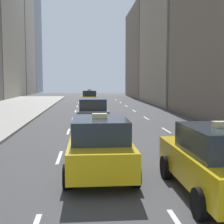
% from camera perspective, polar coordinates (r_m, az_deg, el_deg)
% --- Properties ---
extents(lane_markings, '(5.72, 56.00, 0.01)m').
position_cam_1_polar(lane_markings, '(20.72, 0.25, -2.17)').
color(lane_markings, white).
rests_on(lane_markings, ground).
extents(taxi_lead, '(2.02, 4.40, 1.87)m').
position_cam_1_polar(taxi_lead, '(8.14, 18.71, -8.37)').
color(taxi_lead, yellow).
rests_on(taxi_lead, ground).
extents(taxi_second, '(2.02, 4.40, 1.87)m').
position_cam_1_polar(taxi_second, '(37.75, -4.16, 2.66)').
color(taxi_second, yellow).
rests_on(taxi_second, ground).
extents(taxi_third, '(2.02, 4.40, 1.87)m').
position_cam_1_polar(taxi_third, '(9.49, -2.29, -6.11)').
color(taxi_third, yellow).
rests_on(taxi_third, ground).
extents(sedan_black_near, '(2.02, 4.63, 1.77)m').
position_cam_1_polar(sedan_black_near, '(19.37, -3.57, -0.06)').
color(sedan_black_near, '#565B66').
rests_on(sedan_black_near, ground).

